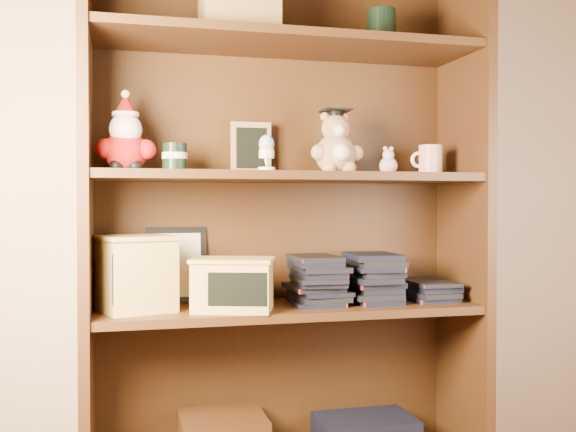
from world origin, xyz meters
name	(u,v)px	position (x,y,z in m)	size (l,w,h in m)	color
bookcase	(283,229)	(0.02, 1.36, 0.78)	(1.20, 0.35, 1.60)	#422612
shelf_lower	(288,309)	(0.02, 1.30, 0.54)	(1.14, 0.33, 0.02)	#422612
shelf_upper	(288,177)	(0.02, 1.30, 0.94)	(1.14, 0.33, 0.02)	#422612
santa_plush	(126,140)	(-0.45, 1.30, 1.04)	(0.17, 0.12, 0.24)	#A50F0F
teachers_tin	(175,157)	(-0.32, 1.30, 0.99)	(0.07, 0.07, 0.08)	black
chalkboard_plaque	(251,149)	(-0.07, 1.42, 1.03)	(0.13, 0.07, 0.16)	#9E7547
egg_cup	(267,152)	(-0.06, 1.23, 1.01)	(0.05, 0.05, 0.11)	white
grad_teddy_bear	(336,148)	(0.17, 1.30, 1.03)	(0.17, 0.14, 0.20)	#AA7F5A
pink_figurine	(388,163)	(0.35, 1.31, 0.98)	(0.06, 0.06, 0.09)	#D3A6A3
teacher_mug	(430,160)	(0.49, 1.30, 1.00)	(0.11, 0.07, 0.09)	silver
certificate_frame	(176,265)	(-0.30, 1.44, 0.67)	(0.19, 0.05, 0.23)	black
treats_box	(136,273)	(-0.43, 1.30, 0.66)	(0.25, 0.25, 0.22)	tan
pencils_box	(233,284)	(-0.16, 1.24, 0.63)	(0.27, 0.23, 0.15)	tan
book_stack_left	(318,278)	(0.12, 1.30, 0.63)	(0.14, 0.20, 0.16)	black
book_stack_mid	(372,279)	(0.30, 1.30, 0.62)	(0.14, 0.20, 0.14)	black
book_stack_right	(428,290)	(0.48, 1.30, 0.58)	(0.14, 0.20, 0.06)	black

